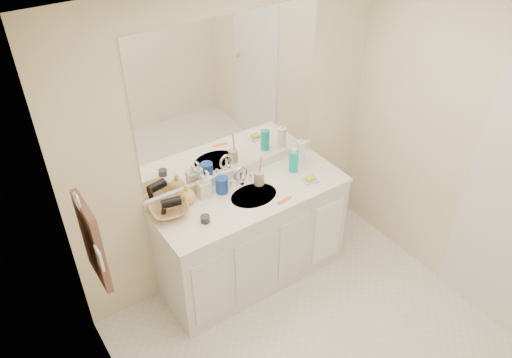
{
  "coord_description": "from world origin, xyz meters",
  "views": [
    {
      "loc": [
        -1.64,
        -1.43,
        3.19
      ],
      "look_at": [
        0.0,
        0.97,
        1.05
      ],
      "focal_mm": 35.0,
      "sensor_mm": 36.0,
      "label": 1
    }
  ],
  "objects": [
    {
      "name": "dark_jar",
      "position": [
        -0.45,
        0.95,
        0.9
      ],
      "size": [
        0.08,
        0.08,
        0.05
      ],
      "primitive_type": "cylinder",
      "rotation": [
        0.0,
        0.0,
        0.14
      ],
      "color": "#2A2A30",
      "rests_on": "countertop"
    },
    {
      "name": "switch_plate",
      "position": [
        -1.27,
        0.57,
        1.3
      ],
      "size": [
        0.01,
        0.08,
        0.13
      ],
      "primitive_type": "cube",
      "color": "white",
      "rests_on": "wall_left"
    },
    {
      "name": "soap_bottle_white",
      "position": [
        -0.27,
        1.22,
        0.98
      ],
      "size": [
        0.08,
        0.08,
        0.2
      ],
      "primitive_type": "imported",
      "rotation": [
        0.0,
        0.0,
        -0.04
      ],
      "color": "white",
      "rests_on": "countertop"
    },
    {
      "name": "tan_cup",
      "position": [
        0.11,
        1.1,
        0.93
      ],
      "size": [
        0.11,
        0.11,
        0.11
      ],
      "primitive_type": "cylinder",
      "rotation": [
        0.0,
        0.0,
        -0.42
      ],
      "color": "tan",
      "rests_on": "countertop"
    },
    {
      "name": "sink_basin",
      "position": [
        0.0,
        1.0,
        0.87
      ],
      "size": [
        0.37,
        0.37,
        0.02
      ],
      "primitive_type": "cylinder",
      "color": "silver",
      "rests_on": "countertop"
    },
    {
      "name": "soap_dish",
      "position": [
        0.47,
        0.91,
        0.89
      ],
      "size": [
        0.13,
        0.12,
        0.01
      ],
      "primitive_type": "cube",
      "rotation": [
        0.0,
        0.0,
        -0.24
      ],
      "color": "silver",
      "rests_on": "countertop"
    },
    {
      "name": "faucet",
      "position": [
        0.0,
        1.18,
        0.94
      ],
      "size": [
        0.02,
        0.02,
        0.11
      ],
      "primitive_type": "cylinder",
      "color": "silver",
      "rests_on": "countertop"
    },
    {
      "name": "clear_pump_bottle",
      "position": [
        0.57,
        1.16,
        0.98
      ],
      "size": [
        0.07,
        0.07,
        0.19
      ],
      "primitive_type": "cylinder",
      "rotation": [
        0.0,
        0.0,
        -0.02
      ],
      "color": "white",
      "rests_on": "countertop"
    },
    {
      "name": "backsplash",
      "position": [
        0.0,
        1.29,
        0.92
      ],
      "size": [
        1.52,
        0.03,
        0.08
      ],
      "primitive_type": "cube",
      "color": "silver",
      "rests_on": "countertop"
    },
    {
      "name": "blue_mug",
      "position": [
        -0.17,
        1.17,
        0.95
      ],
      "size": [
        0.13,
        0.13,
        0.13
      ],
      "primitive_type": "cylinder",
      "rotation": [
        0.0,
        0.0,
        -0.42
      ],
      "color": "navy",
      "rests_on": "countertop"
    },
    {
      "name": "hand_towel",
      "position": [
        -1.25,
        0.77,
        1.25
      ],
      "size": [
        0.04,
        0.32,
        0.55
      ],
      "primitive_type": "cube",
      "color": "#483127",
      "rests_on": "towel_ring"
    },
    {
      "name": "toothbrush",
      "position": [
        0.12,
        1.1,
        1.03
      ],
      "size": [
        0.02,
        0.04,
        0.21
      ],
      "primitive_type": "cylinder",
      "rotation": [
        0.14,
        0.0,
        0.12
      ],
      "color": "#EF3EA1",
      "rests_on": "tan_cup"
    },
    {
      "name": "orange_comb",
      "position": [
        0.15,
        0.82,
        0.88
      ],
      "size": [
        0.14,
        0.05,
        0.01
      ],
      "primitive_type": "cube",
      "rotation": [
        0.0,
        0.0,
        0.15
      ],
      "color": "orange",
      "rests_on": "countertop"
    },
    {
      "name": "soap_bottle_yellow",
      "position": [
        -0.45,
        1.21,
        0.96
      ],
      "size": [
        0.12,
        0.12,
        0.16
      ],
      "primitive_type": "imported",
      "rotation": [
        0.0,
        0.0,
        0.01
      ],
      "color": "#DEBA56",
      "rests_on": "countertop"
    },
    {
      "name": "mirror",
      "position": [
        0.0,
        1.29,
        1.56
      ],
      "size": [
        1.48,
        0.01,
        1.2
      ],
      "primitive_type": "cube",
      "color": "white",
      "rests_on": "wall_back"
    },
    {
      "name": "wall_right",
      "position": [
        1.3,
        0.0,
        1.2
      ],
      "size": [
        0.02,
        2.6,
        2.4
      ],
      "primitive_type": "cube",
      "color": "#F3E4BE",
      "rests_on": "floor"
    },
    {
      "name": "wall_back",
      "position": [
        0.0,
        1.3,
        1.2
      ],
      "size": [
        2.6,
        0.02,
        2.4
      ],
      "primitive_type": "cube",
      "color": "#F3E4BE",
      "rests_on": "floor"
    },
    {
      "name": "wicker_basket",
      "position": [
        -0.61,
        1.17,
        0.91
      ],
      "size": [
        0.31,
        0.31,
        0.07
      ],
      "primitive_type": "imported",
      "rotation": [
        0.0,
        0.0,
        -0.13
      ],
      "color": "#AF7E46",
      "rests_on": "countertop"
    },
    {
      "name": "hair_dryer",
      "position": [
        -0.59,
        1.17,
        0.97
      ],
      "size": [
        0.15,
        0.1,
        0.07
      ],
      "primitive_type": "cylinder",
      "rotation": [
        0.0,
        1.57,
        -0.2
      ],
      "color": "black",
      "rests_on": "wicker_basket"
    },
    {
      "name": "mouthwash_bottle",
      "position": [
        0.44,
        1.09,
        0.97
      ],
      "size": [
        0.08,
        0.08,
        0.18
      ],
      "primitive_type": "cylinder",
      "rotation": [
        0.0,
        0.0,
        -0.05
      ],
      "color": "#0EABAB",
      "rests_on": "countertop"
    },
    {
      "name": "countertop",
      "position": [
        0.0,
        1.02,
        0.86
      ],
      "size": [
        1.52,
        0.57,
        0.03
      ],
      "primitive_type": "cube",
      "color": "white",
      "rests_on": "vanity_cabinet"
    },
    {
      "name": "green_soap",
      "position": [
        0.47,
        0.91,
        0.9
      ],
      "size": [
        0.08,
        0.06,
        0.03
      ],
      "primitive_type": "cube",
      "rotation": [
        0.0,
        0.0,
        0.02
      ],
      "color": "#A7D333",
      "rests_on": "soap_dish"
    },
    {
      "name": "towel_ring",
      "position": [
        -1.27,
        0.77,
        1.55
      ],
      "size": [
        0.01,
        0.11,
        0.11
      ],
      "primitive_type": "torus",
      "rotation": [
        0.0,
        1.57,
        0.0
      ],
      "color": "silver",
      "rests_on": "wall_left"
    },
    {
      "name": "ceiling",
      "position": [
        0.0,
        0.0,
        2.4
      ],
      "size": [
        2.6,
        2.6,
        0.02
      ],
      "primitive_type": "cube",
      "color": "white",
      "rests_on": "wall_back"
    },
    {
      "name": "soap_bottle_cream",
      "position": [
        -0.31,
        1.21,
        0.98
      ],
      "size": [
        0.09,
        0.09,
        0.19
      ],
      "primitive_type": "imported",
      "rotation": [
        0.0,
        0.0,
        -0.03
      ],
      "color": "beige",
      "rests_on": "countertop"
    },
    {
      "name": "wall_left",
      "position": [
        -1.3,
        0.0,
        1.2
      ],
      "size": [
        0.02,
        2.6,
        2.4
      ],
      "primitive_type": "cube",
      "color": "#F3E4BE",
      "rests_on": "floor"
    },
    {
      "name": "vanity_cabinet",
      "position": [
        0.0,
        1.02,
        0.42
      ],
      "size": [
        1.5,
        0.55,
        0.85
      ],
      "primitive_type": "cube",
      "color": "silver",
      "rests_on": "floor"
    }
  ]
}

